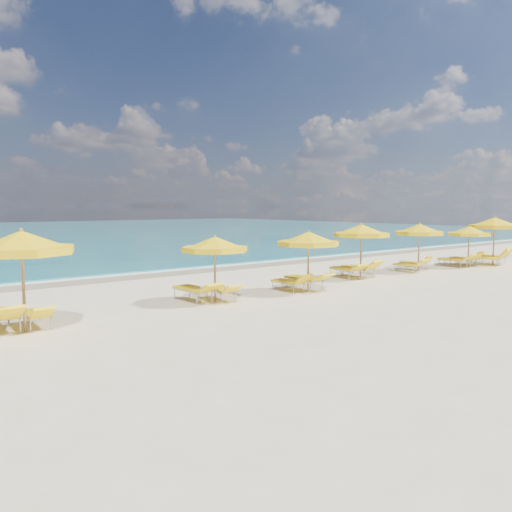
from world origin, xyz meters
TOP-DOWN VIEW (x-y plane):
  - ground_plane at (0.00, 0.00)m, footprint 120.00×120.00m
  - wet_sand_band at (0.00, 7.40)m, footprint 120.00×2.60m
  - foam_line at (0.00, 8.20)m, footprint 120.00×1.20m
  - whitecap_far at (8.00, 24.00)m, footprint 18.00×0.30m
  - umbrella_2 at (-8.72, -0.35)m, footprint 2.60×2.60m
  - umbrella_3 at (-2.88, -0.01)m, footprint 2.81×2.81m
  - umbrella_4 at (0.75, -0.57)m, footprint 2.58×2.58m
  - umbrella_5 at (4.95, 0.53)m, footprint 2.82×2.82m
  - umbrella_6 at (8.87, 0.30)m, footprint 2.64×2.64m
  - umbrella_7 at (12.39, -0.24)m, footprint 2.37×2.37m
  - umbrella_8 at (14.29, -0.59)m, footprint 3.36×3.36m
  - lounger_2_left at (-9.12, 0.24)m, footprint 0.67×1.99m
  - lounger_2_right at (-8.36, 0.08)m, footprint 0.58×1.66m
  - lounger_3_left at (-3.36, 0.53)m, footprint 0.75×2.05m
  - lounger_3_right at (-2.49, 0.17)m, footprint 0.81×1.84m
  - lounger_4_left at (0.36, 0.02)m, footprint 0.63×1.69m
  - lounger_4_right at (1.12, -0.04)m, footprint 0.70×2.09m
  - lounger_5_left at (4.57, 1.02)m, footprint 0.93×2.01m
  - lounger_5_right at (5.35, 0.93)m, footprint 0.79×2.02m
  - lounger_6_left at (8.33, 0.52)m, footprint 0.57×1.64m
  - lounger_6_right at (9.40, 0.90)m, footprint 0.56×1.58m
  - lounger_7_left at (11.90, 0.27)m, footprint 0.62×1.84m
  - lounger_7_right at (12.92, 0.25)m, footprint 0.82×1.82m
  - lounger_8_left at (13.88, -0.43)m, footprint 0.98×1.96m
  - lounger_8_right at (14.77, -0.25)m, footprint 0.92×2.03m

SIDE VIEW (x-z plane):
  - ground_plane at x=0.00m, z-range 0.00..0.00m
  - wet_sand_band at x=0.00m, z-range -0.01..0.01m
  - foam_line at x=0.00m, z-range -0.01..0.01m
  - whitecap_far at x=8.00m, z-range -0.03..0.03m
  - lounger_2_right at x=-8.36m, z-range -0.14..0.54m
  - lounger_6_left at x=8.33m, z-range -0.15..0.55m
  - lounger_6_right at x=9.40m, z-range -0.18..0.58m
  - lounger_4_left at x=0.36m, z-range -0.17..0.58m
  - lounger_3_right at x=-2.49m, z-range -0.12..0.53m
  - lounger_7_left at x=11.90m, z-range -0.16..0.60m
  - lounger_7_right at x=12.92m, z-range -0.19..0.64m
  - lounger_5_left at x=4.57m, z-range -0.14..0.60m
  - lounger_3_left at x=-3.36m, z-range -0.14..0.61m
  - lounger_2_left at x=-9.12m, z-range -0.17..0.65m
  - lounger_8_left at x=13.88m, z-range -0.22..0.69m
  - lounger_5_right at x=5.35m, z-range -0.19..0.67m
  - lounger_4_right at x=1.12m, z-range -0.13..0.62m
  - lounger_8_right at x=14.77m, z-range -0.23..0.73m
  - umbrella_7 at x=12.39m, z-range 0.75..2.89m
  - umbrella_3 at x=-2.88m, z-range 0.77..2.95m
  - umbrella_4 at x=0.75m, z-range 0.79..3.03m
  - umbrella_6 at x=8.87m, z-range 0.82..3.14m
  - umbrella_5 at x=4.95m, z-range 0.84..3.23m
  - umbrella_2 at x=-8.72m, z-range 0.91..3.47m
  - umbrella_8 at x=14.29m, z-range 0.91..3.48m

